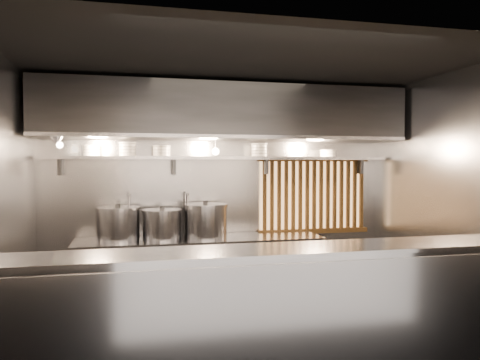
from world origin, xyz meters
name	(u,v)px	position (x,y,z in m)	size (l,w,h in m)	color
floor	(246,343)	(0.00, 0.00, 0.00)	(4.50, 4.50, 0.00)	black
ceiling	(247,63)	(0.00, 0.00, 2.80)	(4.50, 4.50, 0.00)	black
wall_back	(219,195)	(0.00, 1.50, 1.40)	(4.50, 4.50, 0.00)	gray
wall_left	(1,210)	(-2.25, 0.00, 1.40)	(3.00, 3.00, 0.00)	gray
wall_right	(444,201)	(2.25, 0.00, 1.40)	(3.00, 3.00, 0.00)	gray
serving_counter	(275,318)	(0.00, -0.96, 0.57)	(4.50, 0.56, 1.13)	#9A9A9F
cooking_bench	(201,274)	(-0.30, 1.13, 0.45)	(3.00, 0.70, 0.90)	#9A9A9F
bowl_shelf	(222,158)	(0.00, 1.32, 1.88)	(4.40, 0.34, 0.04)	#9A9A9F
exhaust_hood	(225,113)	(0.00, 1.10, 2.42)	(4.40, 0.81, 0.65)	#2D2D30
wood_screen	(314,195)	(1.30, 1.45, 1.38)	(1.56, 0.09, 1.04)	#EDAF6A
faucet_left	(129,205)	(-1.15, 1.37, 1.31)	(0.04, 0.30, 0.50)	silver
faucet_right	(186,203)	(-0.45, 1.37, 1.31)	(0.04, 0.30, 0.50)	silver
heat_lamp	(57,140)	(-1.90, 0.85, 2.07)	(0.25, 0.35, 0.20)	#9A9A9F
pendant_bulb	(216,151)	(-0.10, 1.20, 1.96)	(0.09, 0.09, 0.19)	#2D2D30
stock_pot_left	(118,223)	(-1.28, 1.18, 1.10)	(0.58, 0.58, 0.44)	#9A9A9F
stock_pot_mid	(162,224)	(-0.77, 1.13, 1.08)	(0.63, 0.63, 0.40)	#9A9A9F
stock_pot_right	(206,220)	(-0.24, 1.16, 1.11)	(0.71, 0.71, 0.46)	#9A9A9F
bowl_stack_0	(92,151)	(-1.58, 1.32, 1.97)	(0.22, 0.22, 0.13)	white
bowl_stack_1	(127,149)	(-1.17, 1.32, 1.98)	(0.21, 0.21, 0.17)	white
bowl_stack_2	(162,151)	(-0.76, 1.32, 1.97)	(0.23, 0.23, 0.13)	white
bowl_stack_3	(259,150)	(0.49, 1.32, 1.98)	(0.22, 0.22, 0.17)	white
bowl_stack_4	(328,153)	(1.45, 1.32, 1.95)	(0.22, 0.22, 0.09)	white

